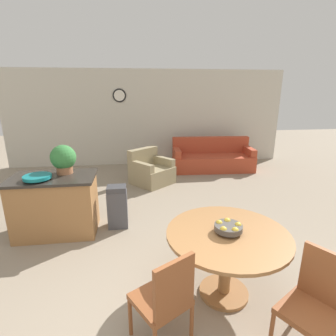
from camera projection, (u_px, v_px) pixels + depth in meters
wall_back at (148, 118)px, 7.60m from camera, size 8.00×0.09×2.70m
dining_table at (227, 247)px, 2.70m from camera, size 1.26×1.26×0.75m
dining_chair_near_left at (166, 297)px, 2.16m from camera, size 0.58×0.58×0.91m
dining_chair_near_right at (315, 301)px, 2.12m from camera, size 0.58×0.58×0.91m
fruit_bowl at (228, 227)px, 2.64m from camera, size 0.28×0.28×0.11m
kitchen_island at (56, 205)px, 3.98m from camera, size 1.22×0.74×0.92m
teal_bowl at (37, 177)px, 3.68m from camera, size 0.38×0.38×0.07m
potted_plant at (63, 159)px, 3.93m from camera, size 0.37×0.37×0.44m
trash_bin at (118, 207)px, 4.19m from camera, size 0.31×0.25×0.69m
couch at (212, 159)px, 7.28m from camera, size 2.21×1.01×0.86m
armchair at (151, 172)px, 6.19m from camera, size 1.14×1.14×0.80m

